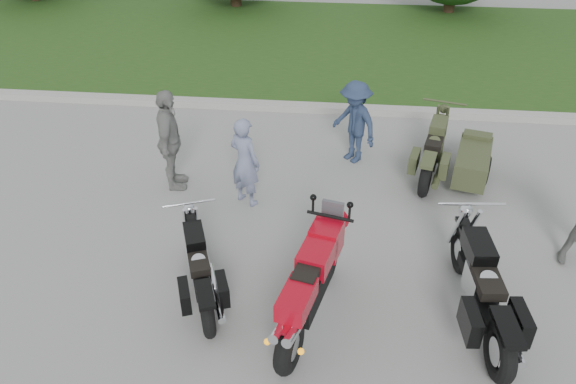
# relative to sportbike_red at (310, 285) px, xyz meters

# --- Properties ---
(ground) EXTENTS (80.00, 80.00, 0.00)m
(ground) POSITION_rel_sportbike_red_xyz_m (-0.39, 0.23, -0.64)
(ground) COLOR gray
(ground) RESTS_ON ground
(curb) EXTENTS (60.00, 0.30, 0.15)m
(curb) POSITION_rel_sportbike_red_xyz_m (-0.39, 6.23, -0.57)
(curb) COLOR #A9A69F
(curb) RESTS_ON ground
(grass_strip) EXTENTS (60.00, 8.00, 0.14)m
(grass_strip) POSITION_rel_sportbike_red_xyz_m (-0.39, 10.38, -0.57)
(grass_strip) COLOR #32561D
(grass_strip) RESTS_ON ground
(sportbike_red) EXTENTS (0.81, 2.27, 1.10)m
(sportbike_red) POSITION_rel_sportbike_red_xyz_m (0.00, 0.00, 0.00)
(sportbike_red) COLOR black
(sportbike_red) RESTS_ON ground
(cruiser_left) EXTENTS (0.90, 2.05, 0.82)m
(cruiser_left) POSITION_rel_sportbike_red_xyz_m (-1.49, 0.34, -0.22)
(cruiser_left) COLOR black
(cruiser_left) RESTS_ON ground
(cruiser_right) EXTENTS (0.55, 2.58, 0.99)m
(cruiser_right) POSITION_rel_sportbike_red_xyz_m (2.16, 0.21, -0.14)
(cruiser_right) COLOR black
(cruiser_right) RESTS_ON ground
(cruiser_sidecar) EXTENTS (1.47, 2.27, 0.89)m
(cruiser_sidecar) POSITION_rel_sportbike_red_xyz_m (2.35, 3.71, -0.23)
(cruiser_sidecar) COLOR black
(cruiser_sidecar) RESTS_ON ground
(person_stripe) EXTENTS (0.68, 0.62, 1.56)m
(person_stripe) POSITION_rel_sportbike_red_xyz_m (-1.24, 2.62, 0.14)
(person_stripe) COLOR #7881A3
(person_stripe) RESTS_ON ground
(person_denim) EXTENTS (1.13, 1.14, 1.58)m
(person_denim) POSITION_rel_sportbike_red_xyz_m (0.54, 4.20, 0.15)
(person_denim) COLOR navy
(person_denim) RESTS_ON ground
(person_back) EXTENTS (0.60, 1.12, 1.81)m
(person_back) POSITION_rel_sportbike_red_xyz_m (-2.58, 2.97, 0.26)
(person_back) COLOR gray
(person_back) RESTS_ON ground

